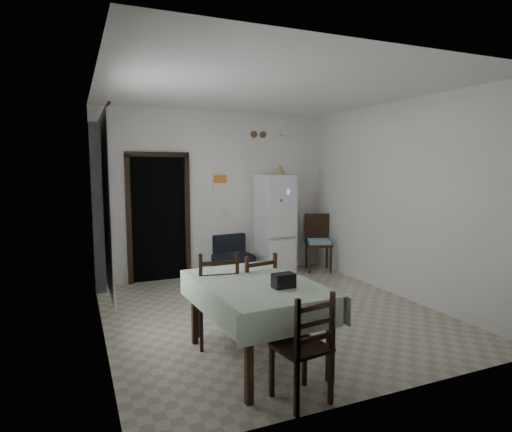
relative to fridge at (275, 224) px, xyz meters
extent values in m
plane|color=#A9A18A|center=(-0.99, -1.93, -0.90)|extent=(4.50, 4.50, 0.00)
cube|color=black|center=(-2.04, 0.53, 0.15)|extent=(0.90, 0.45, 2.10)
cube|color=black|center=(-2.53, 0.29, 0.15)|extent=(0.08, 0.10, 2.18)
cube|color=black|center=(-1.55, 0.29, 0.15)|extent=(0.08, 0.10, 2.18)
cube|color=black|center=(-2.04, 0.29, 1.24)|extent=(1.06, 0.10, 0.08)
cube|color=silver|center=(-3.14, -2.13, 0.65)|extent=(0.10, 1.20, 1.60)
cube|color=silver|center=(-3.03, -2.13, 0.65)|extent=(0.02, 1.45, 1.85)
cylinder|color=black|center=(-3.02, -2.13, 1.60)|extent=(0.02, 1.60, 0.02)
cube|color=white|center=(-0.94, 0.31, 0.72)|extent=(0.28, 0.02, 0.40)
cube|color=orange|center=(-0.94, 0.30, 0.82)|extent=(0.24, 0.01, 0.14)
cube|color=beige|center=(-0.84, 0.31, 0.20)|extent=(0.08, 0.02, 0.12)
cylinder|color=brown|center=(-0.29, 0.30, 1.62)|extent=(0.12, 0.03, 0.12)
cylinder|color=brown|center=(-0.11, 0.30, 1.62)|extent=(0.12, 0.03, 0.12)
cube|color=white|center=(0.36, 0.28, 1.65)|extent=(0.25, 0.07, 0.09)
cone|color=tan|center=(0.06, -0.08, 0.98)|extent=(0.22, 0.22, 0.17)
cube|color=black|center=(-1.57, -3.44, -0.01)|extent=(0.21, 0.14, 0.13)
camera|label=1|loc=(-3.34, -6.92, 1.06)|focal=30.00mm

